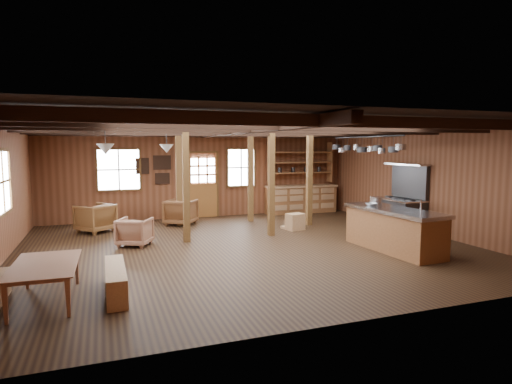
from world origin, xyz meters
TOP-DOWN VIEW (x-y plane):
  - room at (0.00, 0.00)m, footprint 10.04×9.04m
  - ceiling_joists at (0.00, 0.18)m, footprint 9.80×8.82m
  - timber_posts at (0.52, 2.08)m, footprint 3.95×2.35m
  - back_door at (0.00, 4.45)m, footprint 1.02×0.08m
  - window_back_left at (-2.60, 4.46)m, footprint 1.32×0.06m
  - window_back_right at (1.30, 4.46)m, footprint 1.02×0.06m
  - window_left at (-4.96, 0.50)m, footprint 0.14×1.24m
  - notice_boards at (-1.50, 4.46)m, footprint 1.08×0.03m
  - back_counter at (3.40, 4.20)m, footprint 2.55×0.60m
  - pendant_lamps at (-2.25, 1.00)m, footprint 1.86×2.36m
  - pot_rack at (3.34, 0.32)m, footprint 0.39×3.00m
  - kitchen_island at (2.95, -1.43)m, footprint 1.04×2.55m
  - step_stool at (1.90, 1.44)m, footprint 0.58×0.47m
  - commercial_range at (4.65, 0.47)m, footprint 0.78×1.49m
  - dining_table at (-3.90, -2.30)m, footprint 0.95×1.66m
  - bench_aisle at (-2.95, -2.30)m, footprint 0.29×1.57m
  - armchair_a at (-3.30, 3.01)m, footprint 1.17×1.17m
  - armchair_b at (-0.94, 3.30)m, footprint 1.13×1.14m
  - armchair_c at (-2.42, 1.00)m, footprint 0.94×0.95m
  - counter_pot at (3.05, -0.60)m, footprint 0.28×0.28m
  - bowl at (2.73, -0.89)m, footprint 0.31×0.31m

SIDE VIEW (x-z plane):
  - bench_aisle at x=-2.95m, z-range 0.00..0.43m
  - step_stool at x=1.90m, z-range 0.00..0.46m
  - dining_table at x=-3.90m, z-range 0.00..0.58m
  - armchair_c at x=-2.42m, z-range 0.00..0.65m
  - armchair_b at x=-0.94m, z-range 0.00..0.75m
  - armchair_a at x=-3.30m, z-range 0.00..0.77m
  - kitchen_island at x=2.95m, z-range -0.12..1.08m
  - back_counter at x=3.40m, z-range -0.62..1.83m
  - commercial_range at x=4.65m, z-range -0.31..1.52m
  - back_door at x=0.00m, z-range -0.19..1.96m
  - bowl at x=2.73m, z-range 0.94..1.01m
  - counter_pot at x=3.05m, z-range 0.94..1.11m
  - room at x=0.00m, z-range -0.02..2.82m
  - timber_posts at x=0.52m, z-range 0.00..2.80m
  - window_back_left at x=-2.60m, z-range 0.94..2.26m
  - window_back_right at x=1.30m, z-range 0.94..2.26m
  - window_left at x=-4.96m, z-range 0.94..2.26m
  - notice_boards at x=-1.50m, z-range 1.19..2.09m
  - pendant_lamps at x=-2.25m, z-range 1.92..2.58m
  - pot_rack at x=3.34m, z-range 2.04..2.49m
  - ceiling_joists at x=0.00m, z-range 2.59..2.77m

